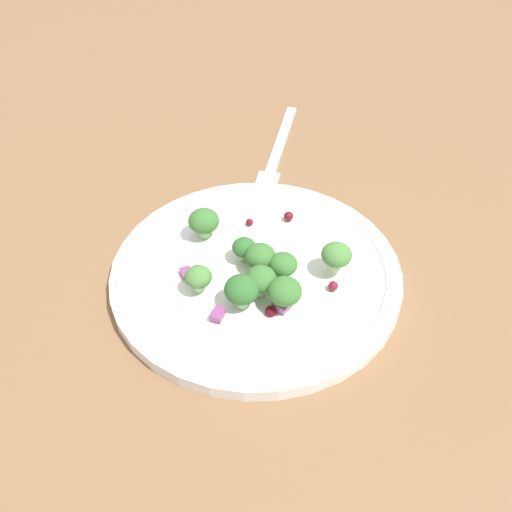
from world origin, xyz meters
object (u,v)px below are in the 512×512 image
at_px(plate, 256,271).
at_px(fork, 277,151).
at_px(broccoli_floret_1, 204,222).
at_px(broccoli_floret_0, 242,290).
at_px(broccoli_floret_2, 244,248).

bearing_deg(plate, fork, -70.33).
bearing_deg(broccoli_floret_1, plate, 165.83).
relative_size(broccoli_floret_0, broccoli_floret_1, 1.01).
relative_size(broccoli_floret_1, fork, 0.16).
relative_size(broccoli_floret_0, broccoli_floret_2, 1.35).
distance_m(plate, broccoli_floret_0, 0.05).
bearing_deg(fork, plate, 109.67).
distance_m(broccoli_floret_0, broccoli_floret_2, 0.05).
height_order(broccoli_floret_1, broccoli_floret_2, broccoli_floret_1).
height_order(broccoli_floret_2, fork, broccoli_floret_2).
xyz_separation_m(broccoli_floret_2, fork, (0.06, -0.19, -0.03)).
relative_size(plate, fork, 1.41).
distance_m(broccoli_floret_1, fork, 0.18).
distance_m(plate, broccoli_floret_1, 0.07).
bearing_deg(broccoli_floret_0, broccoli_floret_2, -64.51).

